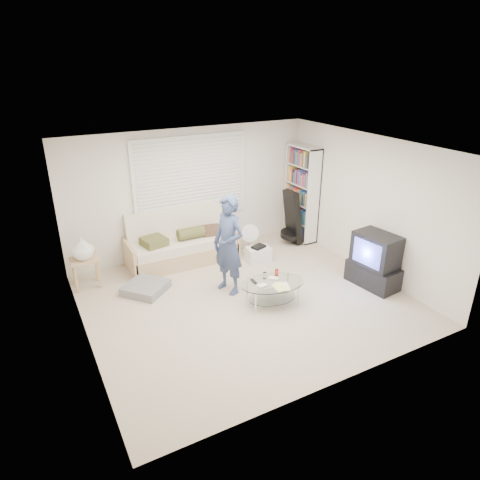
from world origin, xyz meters
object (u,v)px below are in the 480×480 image
tv_unit (375,261)px  bookshelf (301,194)px  futon_sofa (182,245)px  coffee_table (272,287)px

tv_unit → bookshelf: bearing=87.0°
tv_unit → futon_sofa: bearing=136.2°
bookshelf → coffee_table: size_ratio=1.77×
futon_sofa → bookshelf: bearing=-2.3°
futon_sofa → tv_unit: futon_sofa is taller
futon_sofa → tv_unit: 3.59m
bookshelf → tv_unit: bookshelf is taller
tv_unit → coffee_table: tv_unit is taller
futon_sofa → coffee_table: (0.71, -2.18, -0.03)m
tv_unit → coffee_table: size_ratio=0.84×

